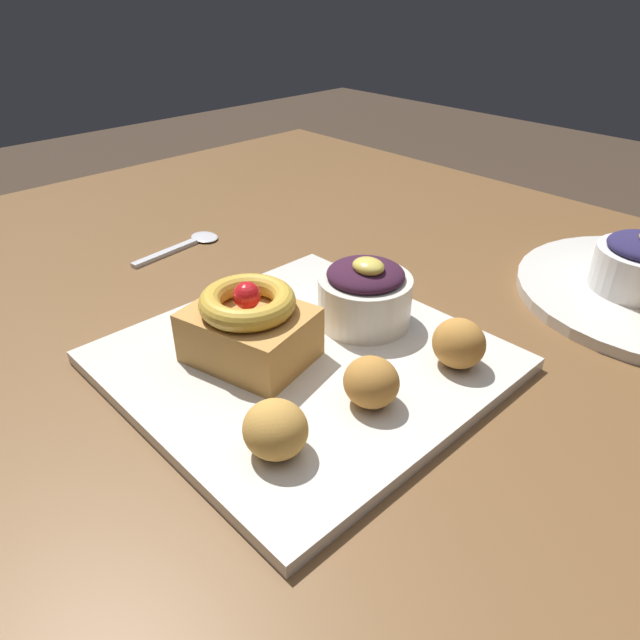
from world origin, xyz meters
TOP-DOWN VIEW (x-y plane):
  - dining_table at (0.00, 0.00)m, footprint 1.37×0.93m
  - front_plate at (-0.02, -0.12)m, footprint 0.30×0.30m
  - cake_slice at (-0.05, -0.16)m, footprint 0.12×0.10m
  - berry_ramekin at (-0.03, -0.04)m, footprint 0.09×0.09m
  - fritter_front at (0.06, -0.13)m, footprint 0.04×0.04m
  - fritter_middle at (0.05, -0.22)m, footprint 0.05×0.05m
  - fritter_back at (0.08, -0.04)m, footprint 0.05×0.04m
  - spoon at (-0.32, -0.05)m, footprint 0.04×0.13m

SIDE VIEW (x-z plane):
  - dining_table at x=0.00m, z-range 0.27..1.00m
  - spoon at x=-0.32m, z-range 0.73..0.73m
  - front_plate at x=-0.02m, z-range 0.73..0.74m
  - fritter_front at x=0.06m, z-range 0.74..0.78m
  - fritter_middle at x=0.05m, z-range 0.74..0.78m
  - fritter_back at x=0.08m, z-range 0.74..0.79m
  - berry_ramekin at x=-0.03m, z-range 0.74..0.81m
  - cake_slice at x=-0.05m, z-range 0.74..0.81m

